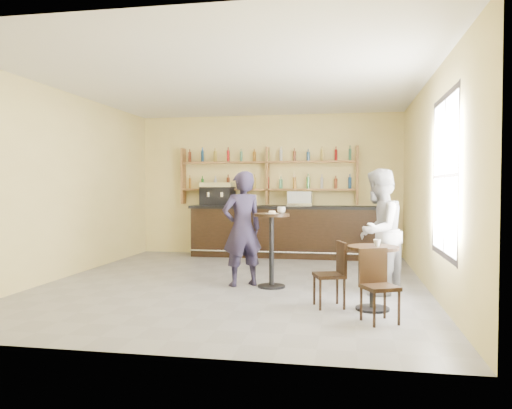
% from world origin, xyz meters
% --- Properties ---
extents(floor, '(7.00, 7.00, 0.00)m').
position_xyz_m(floor, '(0.00, 0.00, 0.00)').
color(floor, slate).
rests_on(floor, ground).
extents(ceiling, '(7.00, 7.00, 0.00)m').
position_xyz_m(ceiling, '(0.00, 0.00, 3.20)').
color(ceiling, white).
rests_on(ceiling, wall_back).
extents(wall_back, '(7.00, 0.00, 7.00)m').
position_xyz_m(wall_back, '(0.00, 3.50, 1.60)').
color(wall_back, '#F0DB88').
rests_on(wall_back, floor).
extents(wall_front, '(7.00, 0.00, 7.00)m').
position_xyz_m(wall_front, '(0.00, -3.50, 1.60)').
color(wall_front, '#F0DB88').
rests_on(wall_front, floor).
extents(wall_left, '(0.00, 7.00, 7.00)m').
position_xyz_m(wall_left, '(-3.00, 0.00, 1.60)').
color(wall_left, '#F0DB88').
rests_on(wall_left, floor).
extents(wall_right, '(0.00, 7.00, 7.00)m').
position_xyz_m(wall_right, '(3.00, 0.00, 1.60)').
color(wall_right, '#F0DB88').
rests_on(wall_right, floor).
extents(window_pane, '(0.00, 2.00, 2.00)m').
position_xyz_m(window_pane, '(2.99, -1.20, 1.70)').
color(window_pane, white).
rests_on(window_pane, wall_right).
extents(window_frame, '(0.04, 1.70, 2.10)m').
position_xyz_m(window_frame, '(2.99, -1.20, 1.70)').
color(window_frame, black).
rests_on(window_frame, wall_right).
extents(shelf_unit, '(4.00, 0.26, 1.40)m').
position_xyz_m(shelf_unit, '(0.00, 3.37, 1.81)').
color(shelf_unit, brown).
rests_on(shelf_unit, wall_back).
extents(liquor_bottles, '(3.68, 0.10, 1.00)m').
position_xyz_m(liquor_bottles, '(0.00, 3.37, 1.98)').
color(liquor_bottles, '#8C5919').
rests_on(liquor_bottles, shelf_unit).
extents(bar_counter, '(4.21, 0.82, 1.14)m').
position_xyz_m(bar_counter, '(0.41, 3.15, 0.57)').
color(bar_counter, black).
rests_on(bar_counter, floor).
extents(espresso_machine, '(0.76, 0.51, 0.52)m').
position_xyz_m(espresso_machine, '(-1.11, 3.15, 1.40)').
color(espresso_machine, black).
rests_on(espresso_machine, bar_counter).
extents(pastry_case, '(0.54, 0.43, 0.32)m').
position_xyz_m(pastry_case, '(0.76, 3.15, 1.30)').
color(pastry_case, silver).
rests_on(pastry_case, bar_counter).
extents(pedestal_table, '(0.65, 0.65, 1.15)m').
position_xyz_m(pedestal_table, '(0.63, -0.22, 0.57)').
color(pedestal_table, black).
rests_on(pedestal_table, floor).
extents(napkin, '(0.22, 0.22, 0.00)m').
position_xyz_m(napkin, '(0.63, -0.22, 1.15)').
color(napkin, white).
rests_on(napkin, pedestal_table).
extents(donut, '(0.12, 0.12, 0.04)m').
position_xyz_m(donut, '(0.64, -0.23, 1.17)').
color(donut, '#E0A752').
rests_on(donut, napkin).
extents(cup_pedestal, '(0.15, 0.15, 0.10)m').
position_xyz_m(cup_pedestal, '(0.77, -0.12, 1.20)').
color(cup_pedestal, white).
rests_on(cup_pedestal, pedestal_table).
extents(man_main, '(0.79, 0.73, 1.81)m').
position_xyz_m(man_main, '(0.16, -0.17, 0.90)').
color(man_main, black).
rests_on(man_main, floor).
extents(cafe_table, '(0.84, 0.84, 0.81)m').
position_xyz_m(cafe_table, '(2.10, -1.39, 0.41)').
color(cafe_table, black).
rests_on(cafe_table, floor).
extents(cup_cafe, '(0.11, 0.11, 0.09)m').
position_xyz_m(cup_cafe, '(2.15, -1.39, 0.86)').
color(cup_cafe, white).
rests_on(cup_cafe, cafe_table).
extents(chair_west, '(0.46, 0.46, 0.85)m').
position_xyz_m(chair_west, '(1.55, -1.34, 0.43)').
color(chair_west, black).
rests_on(chair_west, floor).
extents(chair_south, '(0.49, 0.49, 0.84)m').
position_xyz_m(chair_south, '(2.15, -1.99, 0.42)').
color(chair_south, black).
rests_on(chair_south, floor).
extents(patron_second, '(1.01, 1.10, 1.82)m').
position_xyz_m(patron_second, '(2.23, -0.42, 0.91)').
color(patron_second, gray).
rests_on(patron_second, floor).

